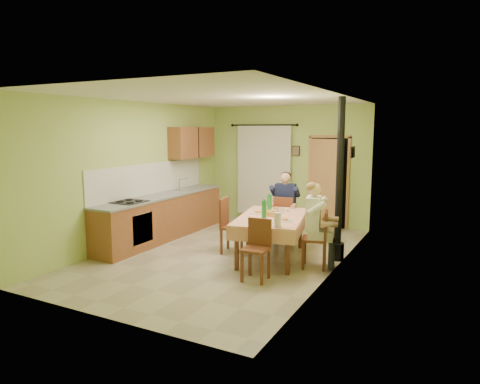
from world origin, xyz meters
The scene contains 17 objects.
floor centered at (0.00, 0.00, 0.00)m, with size 4.00×6.00×0.01m, color tan.
room_shell centered at (0.00, 0.00, 1.82)m, with size 4.04×6.04×2.82m.
kitchen_run centered at (-1.71, 0.40, 0.48)m, with size 0.64×3.64×1.56m.
upper_cabinets centered at (-1.82, 1.70, 1.95)m, with size 0.35×1.40×0.70m, color brown.
curtain centered at (-0.55, 2.90, 1.26)m, with size 1.70×0.07×2.22m.
doorway centered at (1.03, 2.89, 1.05)m, with size 0.96×0.39×2.15m.
dining_table centered at (0.85, 0.14, 0.38)m, with size 1.46×2.02×0.76m.
tableware centered at (0.88, 0.03, 0.83)m, with size 0.92×1.51×0.33m.
chair_far centered at (0.66, 1.27, 0.29)m, with size 0.44×0.44×0.94m.
chair_near centered at (1.07, -0.97, 0.29)m, with size 0.40×0.40×0.93m.
chair_right centered at (1.69, 0.01, 0.29)m, with size 0.47×0.47×0.95m.
chair_left centered at (0.09, 0.16, 0.29)m, with size 0.52×0.52×1.01m.
man_far centered at (0.65, 1.28, 0.88)m, with size 0.62×0.52×1.39m.
man_right centered at (1.67, 0.01, 0.88)m, with size 0.55×0.63×1.39m.
stove_flue centered at (1.90, 0.60, 1.02)m, with size 0.24×0.24×2.80m.
picture_back centered at (0.25, 2.97, 1.75)m, with size 0.19×0.03×0.23m, color black.
picture_right centered at (1.97, 1.20, 1.85)m, with size 0.03×0.31×0.21m, color brown.
Camera 1 is at (3.71, -6.60, 2.28)m, focal length 32.00 mm.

